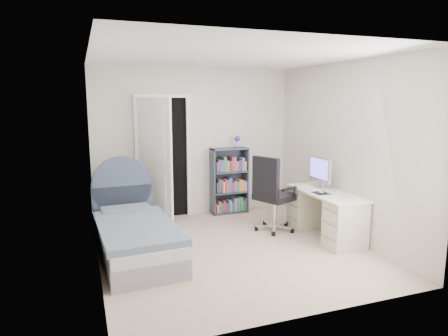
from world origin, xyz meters
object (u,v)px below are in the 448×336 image
object	(u,v)px
nightstand	(126,205)
bookcase	(230,183)
office_chair	(271,191)
bed	(134,235)
floor_lamp	(150,187)
desk	(324,212)

from	to	relation	value
nightstand	bookcase	distance (m)	1.83
bookcase	office_chair	size ratio (longest dim) A/B	1.18
bed	floor_lamp	world-z (taller)	floor_lamp
bookcase	desk	world-z (taller)	bookcase
nightstand	bookcase	size ratio (longest dim) A/B	0.40
nightstand	office_chair	distance (m)	2.25
bed	desk	world-z (taller)	bed
floor_lamp	desk	bearing A→B (deg)	-34.16
office_chair	bookcase	bearing A→B (deg)	100.37
bed	desk	size ratio (longest dim) A/B	1.42
nightstand	floor_lamp	size ratio (longest dim) A/B	0.38
bed	bookcase	distance (m)	2.33
desk	office_chair	size ratio (longest dim) A/B	1.19
floor_lamp	desk	size ratio (longest dim) A/B	1.04
bed	floor_lamp	size ratio (longest dim) A/B	1.36
office_chair	floor_lamp	bearing A→B (deg)	146.88
nightstand	floor_lamp	bearing A→B (deg)	17.72
nightstand	office_chair	bearing A→B (deg)	-24.76
bed	floor_lamp	xyz separation A→B (m)	(0.43, 1.29, 0.32)
bed	office_chair	distance (m)	2.10
desk	office_chair	distance (m)	0.82
bed	bookcase	size ratio (longest dim) A/B	1.43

